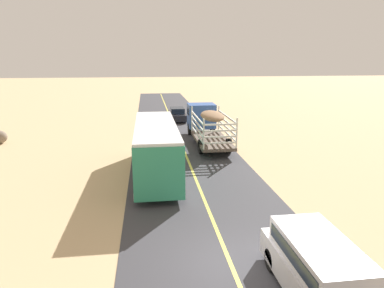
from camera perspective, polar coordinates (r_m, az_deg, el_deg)
name	(u,v)px	position (r m, az deg, el deg)	size (l,w,h in m)	color
ground_plane	(231,265)	(12.98, 6.47, -19.34)	(240.00, 240.00, 0.00)	tan
road_surface	(231,264)	(12.97, 6.47, -19.30)	(8.00, 120.00, 0.02)	#38383D
road_centre_line	(231,264)	(12.97, 6.48, -19.26)	(0.16, 117.60, 0.00)	#D8CC4C
suv_near	(317,266)	(11.52, 20.08, -18.52)	(1.90, 4.62, 1.93)	silver
livestock_truck	(205,120)	(30.35, 2.20, 4.04)	(2.53, 9.70, 3.02)	#3359A5
bus	(156,148)	(21.20, -5.99, -0.63)	(2.54, 10.00, 3.21)	#2D8C66
car_far	(177,115)	(40.01, -2.45, 4.92)	(1.80, 4.40, 1.46)	black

